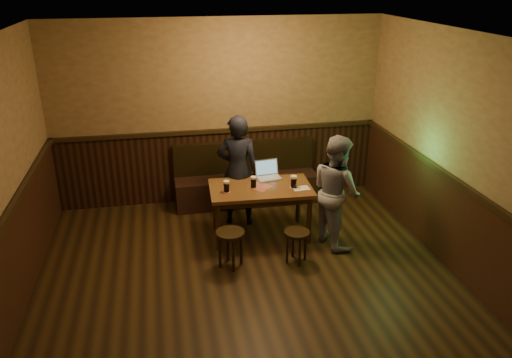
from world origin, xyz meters
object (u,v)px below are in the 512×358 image
Objects in this scene: laptop at (268,173)px; stool_right at (297,238)px; person_grey at (336,191)px; bench at (246,183)px; person_suit at (238,171)px; pint_right at (294,182)px; pub_table at (261,193)px; pint_mid at (253,182)px; stool_left at (230,239)px; pint_left at (226,186)px.

stool_right is at bearing -90.26° from laptop.
stool_right is 0.84m from person_grey.
person_suit reaches higher than bench.
pint_right is at bearing 79.10° from stool_right.
pub_table is 0.20m from pint_mid.
pub_table reaches higher than stool_right.
pint_right is at bearing 32.07° from stool_left.
person_suit is (-0.66, 0.55, -0.00)m from pint_right.
stool_left is at bearing 88.57° from person_grey.
stool_right is 0.97m from pint_mid.
person_grey is (1.45, 0.32, 0.37)m from stool_left.
pint_mid is at bearing 55.80° from person_grey.
person_suit reaches higher than laptop.
stool_left is 1.29m from laptop.
person_suit is at bearing -109.15° from bench.
laptop is at bearing 33.88° from person_grey.
pint_right reaches higher than pub_table.
person_grey is at bearing -49.40° from laptop.
pub_table is 0.39m from laptop.
pint_mid reaches higher than pub_table.
stool_right is at bearing -62.41° from pint_mid.
laptop reaches higher than pint_right.
stool_right is 2.70× the size of pint_left.
person_suit reaches higher than stool_right.
person_suit is (0.29, 1.14, 0.42)m from stool_left.
bench is 5.16× the size of stool_right.
person_suit is 1.42m from person_grey.
pint_left is (-0.77, 0.68, 0.46)m from stool_right.
pint_left is 0.10× the size of person_suit.
bench is at bearing -93.74° from person_suit.
laptop reaches higher than bench.
pint_mid is at bearing 11.66° from pint_left.
person_grey is (0.50, -0.27, -0.06)m from pint_right.
pub_table is 1.00m from person_grey.
person_suit is (-0.23, 0.45, 0.17)m from pub_table.
person_grey is at bearing -19.16° from pub_table.
pint_mid is 0.43× the size of laptop.
person_suit is (-0.23, -0.67, 0.49)m from bench.
pint_right is (0.52, -0.11, 0.01)m from pint_mid.
pint_mid is (-0.40, 0.76, 0.46)m from stool_right.
person_grey reaches higher than laptop.
bench is 1.37× the size of person_suit.
pint_left is at bearing -168.34° from pint_mid.
person_grey is (0.62, 0.38, 0.41)m from stool_right.
person_grey is (1.16, -0.82, -0.05)m from person_suit.
stool_right is 1.16× the size of laptop.
stool_right is at bearing -4.24° from stool_left.
pint_left is (-0.47, -1.19, 0.49)m from bench.
stool_right is 1.16m from laptop.
person_grey is at bearing -12.08° from pint_left.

